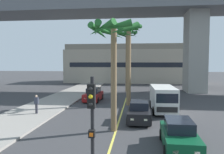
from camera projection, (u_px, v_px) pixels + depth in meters
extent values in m
cube|color=gray|center=(3.00, 127.00, 15.78)|extent=(4.80, 80.00, 0.15)
cube|color=#DBCC4C|center=(123.00, 108.00, 22.79)|extent=(0.14, 56.00, 0.01)
cube|color=slate|center=(129.00, 6.00, 35.13)|extent=(78.69, 8.00, 2.40)
cube|color=gray|center=(195.00, 52.00, 34.45)|extent=(2.80, 4.40, 12.31)
cube|color=#BCB29E|center=(132.00, 66.00, 51.04)|extent=(29.63, 8.00, 7.34)
cube|color=gray|center=(132.00, 47.00, 50.75)|extent=(29.04, 7.20, 1.20)
cube|color=black|center=(131.00, 65.00, 47.03)|extent=(26.67, 0.04, 1.00)
cube|color=black|center=(139.00, 114.00, 17.60)|extent=(1.77, 4.13, 0.80)
cube|color=black|center=(139.00, 105.00, 17.70)|extent=(1.43, 2.07, 0.60)
cube|color=#F2EDCC|center=(146.00, 120.00, 15.54)|extent=(0.24, 0.08, 0.14)
cube|color=#F2EDCC|center=(132.00, 119.00, 15.67)|extent=(0.24, 0.08, 0.14)
cylinder|color=black|center=(150.00, 122.00, 16.25)|extent=(0.23, 0.64, 0.64)
cylinder|color=black|center=(128.00, 121.00, 16.46)|extent=(0.23, 0.64, 0.64)
cylinder|color=black|center=(149.00, 114.00, 18.76)|extent=(0.23, 0.64, 0.64)
cylinder|color=black|center=(130.00, 113.00, 18.98)|extent=(0.23, 0.64, 0.64)
cube|color=maroon|center=(93.00, 96.00, 26.59)|extent=(1.82, 4.15, 0.80)
cube|color=black|center=(94.00, 90.00, 26.69)|extent=(1.45, 2.09, 0.60)
cube|color=#F2EDCC|center=(93.00, 99.00, 24.53)|extent=(0.24, 0.09, 0.14)
cube|color=#F2EDCC|center=(85.00, 98.00, 24.67)|extent=(0.24, 0.09, 0.14)
cylinder|color=black|center=(98.00, 100.00, 25.24)|extent=(0.24, 0.65, 0.64)
cylinder|color=black|center=(84.00, 100.00, 25.47)|extent=(0.24, 0.65, 0.64)
cylinder|color=black|center=(102.00, 97.00, 27.75)|extent=(0.24, 0.65, 0.64)
cylinder|color=black|center=(89.00, 97.00, 27.98)|extent=(0.24, 0.65, 0.64)
cube|color=#0C4728|center=(179.00, 138.00, 11.94)|extent=(1.79, 4.14, 0.80)
cube|color=black|center=(179.00, 125.00, 12.04)|extent=(1.44, 2.08, 0.60)
cube|color=#F2EDCC|center=(197.00, 153.00, 9.89)|extent=(0.24, 0.09, 0.14)
cube|color=#F2EDCC|center=(175.00, 152.00, 10.01)|extent=(0.24, 0.09, 0.14)
cylinder|color=black|center=(201.00, 153.00, 10.59)|extent=(0.23, 0.64, 0.64)
cylinder|color=black|center=(166.00, 152.00, 10.81)|extent=(0.23, 0.64, 0.64)
cylinder|color=black|center=(190.00, 136.00, 13.10)|extent=(0.23, 0.64, 0.64)
cylinder|color=black|center=(162.00, 135.00, 13.32)|extent=(0.23, 0.64, 0.64)
cube|color=silver|center=(163.00, 98.00, 20.91)|extent=(2.14, 5.25, 2.10)
cube|color=black|center=(167.00, 98.00, 18.34)|extent=(1.80, 0.13, 0.80)
cube|color=black|center=(167.00, 110.00, 18.35)|extent=(1.70, 0.11, 0.44)
cylinder|color=black|center=(176.00, 111.00, 19.34)|extent=(0.28, 0.77, 0.76)
cylinder|color=black|center=(154.00, 111.00, 19.51)|extent=(0.28, 0.77, 0.76)
cylinder|color=black|center=(170.00, 104.00, 22.44)|extent=(0.28, 0.77, 0.76)
cylinder|color=black|center=(151.00, 104.00, 22.61)|extent=(0.28, 0.77, 0.76)
cylinder|color=black|center=(93.00, 142.00, 7.17)|extent=(0.12, 0.12, 4.20)
cube|color=black|center=(91.00, 96.00, 6.93)|extent=(0.24, 0.20, 0.76)
sphere|color=black|center=(91.00, 89.00, 6.81)|extent=(0.14, 0.14, 0.14)
sphere|color=yellow|center=(91.00, 97.00, 6.83)|extent=(0.14, 0.14, 0.14)
sphere|color=black|center=(91.00, 104.00, 6.85)|extent=(0.14, 0.14, 0.14)
cube|color=black|center=(92.00, 134.00, 7.03)|extent=(0.20, 0.16, 0.24)
cube|color=orange|center=(91.00, 135.00, 6.95)|extent=(0.12, 0.03, 0.12)
cylinder|color=brown|center=(129.00, 67.00, 23.85)|extent=(0.48, 0.48, 8.26)
sphere|color=#236028|center=(129.00, 26.00, 23.56)|extent=(0.60, 0.60, 0.60)
cone|color=#236028|center=(137.00, 28.00, 23.50)|extent=(0.50, 1.83, 0.78)
cone|color=#236028|center=(135.00, 29.00, 24.14)|extent=(1.62, 1.56, 0.85)
cone|color=#236028|center=(130.00, 31.00, 24.43)|extent=(1.85, 0.70, 1.03)
cone|color=#236028|center=(123.00, 29.00, 24.21)|extent=(1.51, 1.67, 0.84)
cone|color=#236028|center=(121.00, 30.00, 23.68)|extent=(0.44, 1.80, 1.02)
cone|color=#236028|center=(123.00, 29.00, 22.97)|extent=(1.68, 1.48, 1.03)
cone|color=#236028|center=(130.00, 28.00, 22.70)|extent=(1.85, 0.69, 0.97)
cone|color=#236028|center=(135.00, 27.00, 22.93)|extent=(1.50, 1.67, 0.81)
cylinder|color=brown|center=(127.00, 63.00, 34.55)|extent=(0.45, 0.45, 9.00)
sphere|color=#236028|center=(127.00, 33.00, 34.24)|extent=(0.60, 0.60, 0.60)
cone|color=#236028|center=(134.00, 34.00, 34.06)|extent=(0.57, 2.31, 0.95)
cone|color=#236028|center=(130.00, 35.00, 35.23)|extent=(2.27, 1.31, 0.92)
cone|color=#236028|center=(124.00, 36.00, 35.31)|extent=(2.21, 1.45, 1.11)
cone|color=#236028|center=(120.00, 34.00, 34.29)|extent=(0.63, 2.32, 0.82)
cone|color=#236028|center=(123.00, 33.00, 33.37)|extent=(2.18, 1.58, 0.81)
cone|color=#236028|center=(130.00, 33.00, 33.19)|extent=(2.26, 1.36, 0.89)
cylinder|color=brown|center=(114.00, 80.00, 14.87)|extent=(0.39, 0.39, 6.90)
sphere|color=#236028|center=(114.00, 25.00, 14.62)|extent=(0.60, 0.60, 0.60)
cone|color=#236028|center=(131.00, 30.00, 14.58)|extent=(0.58, 2.31, 0.99)
cone|color=#236028|center=(128.00, 29.00, 15.16)|extent=(1.66, 2.13, 0.80)
cone|color=#236028|center=(118.00, 32.00, 15.73)|extent=(2.33, 0.74, 0.97)
cone|color=#236028|center=(109.00, 33.00, 15.71)|extent=(2.25, 1.35, 1.07)
cone|color=#236028|center=(99.00, 32.00, 15.16)|extent=(1.21, 2.29, 1.10)
cone|color=#236028|center=(97.00, 29.00, 14.47)|extent=(1.03, 2.32, 0.92)
cone|color=#236028|center=(101.00, 28.00, 13.84)|extent=(2.08, 1.73, 1.02)
cone|color=#236028|center=(113.00, 26.00, 13.52)|extent=(2.32, 0.64, 0.90)
cone|color=#236028|center=(124.00, 29.00, 13.74)|extent=(1.98, 1.85, 1.10)
cylinder|color=#2D2D38|center=(37.00, 109.00, 19.52)|extent=(0.22, 0.22, 0.85)
cube|color=#333847|center=(36.00, 101.00, 19.48)|extent=(0.34, 0.22, 0.56)
sphere|color=beige|center=(36.00, 96.00, 19.45)|extent=(0.20, 0.20, 0.20)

